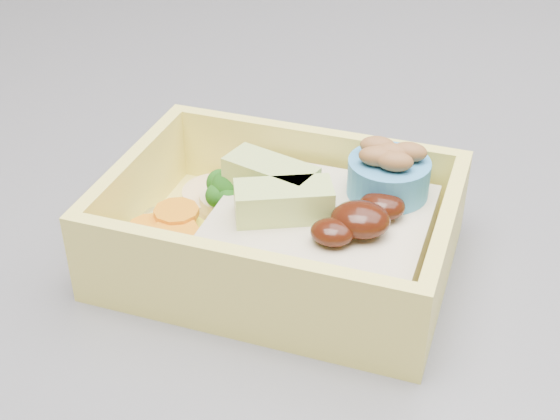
# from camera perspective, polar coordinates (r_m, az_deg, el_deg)

# --- Properties ---
(bento_box) EXTENTS (0.18, 0.14, 0.06)m
(bento_box) POSITION_cam_1_polar(r_m,az_deg,el_deg) (0.37, 0.78, -1.36)
(bento_box) COLOR #FAE967
(bento_box) RESTS_ON island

